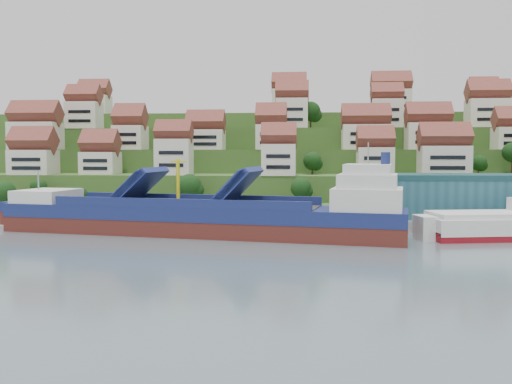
{
  "coord_description": "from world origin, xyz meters",
  "views": [
    {
      "loc": [
        8.46,
        -117.59,
        17.24
      ],
      "look_at": [
        -2.74,
        14.0,
        8.0
      ],
      "focal_mm": 40.0,
      "sensor_mm": 36.0,
      "label": 1
    }
  ],
  "objects": [
    {
      "name": "warehouse",
      "position": [
        52.0,
        17.0,
        7.2
      ],
      "size": [
        60.0,
        15.0,
        10.0
      ],
      "primitive_type": "cube",
      "color": "#265A69",
      "rests_on": "quay"
    },
    {
      "name": "ground",
      "position": [
        0.0,
        0.0,
        0.0
      ],
      "size": [
        300.0,
        300.0,
        0.0
      ],
      "primitive_type": "plane",
      "color": "slate",
      "rests_on": "ground"
    },
    {
      "name": "pebble_beach",
      "position": [
        -58.0,
        12.0,
        0.5
      ],
      "size": [
        45.0,
        20.0,
        1.0
      ],
      "primitive_type": "cube",
      "color": "gray",
      "rests_on": "ground"
    },
    {
      "name": "hillside_trees",
      "position": [
        -9.76,
        41.83,
        15.59
      ],
      "size": [
        143.66,
        62.49,
        30.38
      ],
      "color": "#153913",
      "rests_on": "ground"
    },
    {
      "name": "hillside",
      "position": [
        0.0,
        103.55,
        10.66
      ],
      "size": [
        260.0,
        128.0,
        31.0
      ],
      "color": "#2D4C1E",
      "rests_on": "ground"
    },
    {
      "name": "flagpole",
      "position": [
        18.11,
        10.0,
        6.88
      ],
      "size": [
        1.28,
        0.16,
        8.0
      ],
      "color": "gray",
      "rests_on": "quay"
    },
    {
      "name": "beach_huts",
      "position": [
        -60.0,
        10.75,
        2.1
      ],
      "size": [
        14.4,
        3.7,
        2.2
      ],
      "color": "white",
      "rests_on": "pebble_beach"
    },
    {
      "name": "cargo_ship",
      "position": [
        -11.41,
        -0.9,
        3.55
      ],
      "size": [
        86.17,
        27.75,
        18.98
      ],
      "rotation": [
        0.0,
        0.0,
        -0.17
      ],
      "color": "#531F19",
      "rests_on": "ground"
    },
    {
      "name": "quay",
      "position": [
        20.0,
        15.0,
        1.1
      ],
      "size": [
        180.0,
        14.0,
        2.2
      ],
      "primitive_type": "cube",
      "color": "gray",
      "rests_on": "ground"
    },
    {
      "name": "hillside_village",
      "position": [
        5.44,
        58.95,
        23.68
      ],
      "size": [
        161.94,
        65.01,
        28.61
      ],
      "color": "silver",
      "rests_on": "ground"
    },
    {
      "name": "second_ship",
      "position": [
        48.38,
        -0.48,
        2.6
      ],
      "size": [
        31.24,
        16.33,
        8.62
      ],
      "rotation": [
        0.0,
        0.0,
        0.19
      ],
      "color": "maroon",
      "rests_on": "ground"
    }
  ]
}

